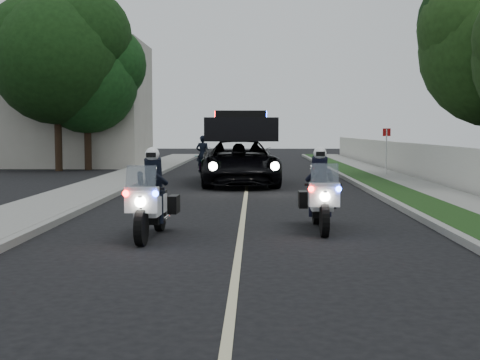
# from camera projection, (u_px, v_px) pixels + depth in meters

# --- Properties ---
(ground) EXTENTS (120.00, 120.00, 0.00)m
(ground) POSITION_uv_depth(u_px,v_px,m) (238.00, 259.00, 10.17)
(ground) COLOR black
(ground) RESTS_ON ground
(curb_right) EXTENTS (0.20, 60.00, 0.15)m
(curb_right) POSITION_uv_depth(u_px,v_px,m) (375.00, 193.00, 20.04)
(curb_right) COLOR gray
(curb_right) RESTS_ON ground
(grass_verge) EXTENTS (1.20, 60.00, 0.16)m
(grass_verge) POSITION_uv_depth(u_px,v_px,m) (398.00, 193.00, 20.02)
(grass_verge) COLOR #193814
(grass_verge) RESTS_ON ground
(sidewalk_right) EXTENTS (1.40, 60.00, 0.16)m
(sidewalk_right) POSITION_uv_depth(u_px,v_px,m) (439.00, 193.00, 19.99)
(sidewalk_right) COLOR gray
(sidewalk_right) RESTS_ON ground
(property_wall) EXTENTS (0.22, 60.00, 1.50)m
(property_wall) POSITION_uv_depth(u_px,v_px,m) (471.00, 172.00, 19.92)
(property_wall) COLOR beige
(property_wall) RESTS_ON ground
(curb_left) EXTENTS (0.20, 60.00, 0.15)m
(curb_left) POSITION_uv_depth(u_px,v_px,m) (118.00, 193.00, 20.22)
(curb_left) COLOR gray
(curb_left) RESTS_ON ground
(sidewalk_left) EXTENTS (2.00, 60.00, 0.16)m
(sidewalk_left) POSITION_uv_depth(u_px,v_px,m) (83.00, 192.00, 20.25)
(sidewalk_left) COLOR gray
(sidewalk_left) RESTS_ON ground
(building_far) EXTENTS (8.00, 6.00, 7.00)m
(building_far) POSITION_uv_depth(u_px,v_px,m) (74.00, 105.00, 36.03)
(building_far) COLOR #A8A396
(building_far) RESTS_ON ground
(lane_marking) EXTENTS (0.12, 50.00, 0.01)m
(lane_marking) POSITION_uv_depth(u_px,v_px,m) (246.00, 195.00, 20.14)
(lane_marking) COLOR #BFB78C
(lane_marking) RESTS_ON ground
(police_moto_left) EXTENTS (0.82, 2.09, 1.75)m
(police_moto_left) POSITION_uv_depth(u_px,v_px,m) (152.00, 238.00, 12.23)
(police_moto_left) COLOR white
(police_moto_left) RESTS_ON ground
(police_moto_right) EXTENTS (0.72, 2.05, 1.74)m
(police_moto_right) POSITION_uv_depth(u_px,v_px,m) (320.00, 230.00, 13.16)
(police_moto_right) COLOR silver
(police_moto_right) RESTS_ON ground
(police_suv) EXTENTS (3.21, 6.26, 2.96)m
(police_suv) POSITION_uv_depth(u_px,v_px,m) (239.00, 185.00, 24.06)
(police_suv) COLOR black
(police_suv) RESTS_ON ground
(bicycle) EXTENTS (0.68, 1.87, 0.97)m
(bicycle) POSITION_uv_depth(u_px,v_px,m) (203.00, 177.00, 27.81)
(bicycle) COLOR black
(bicycle) RESTS_ON ground
(cyclist) EXTENTS (0.62, 0.44, 1.63)m
(cyclist) POSITION_uv_depth(u_px,v_px,m) (203.00, 177.00, 27.81)
(cyclist) COLOR black
(cyclist) RESTS_ON ground
(sign_post) EXTENTS (0.36, 0.36, 2.21)m
(sign_post) POSITION_uv_depth(u_px,v_px,m) (386.00, 178.00, 27.58)
(sign_post) COLOR red
(sign_post) RESTS_ON ground
(tree_left_near) EXTENTS (6.86, 6.86, 8.76)m
(tree_left_near) POSITION_uv_depth(u_px,v_px,m) (88.00, 170.00, 32.73)
(tree_left_near) COLOR #153F15
(tree_left_near) RESTS_ON ground
(tree_left_far) EXTENTS (7.68, 7.68, 10.81)m
(tree_left_far) POSITION_uv_depth(u_px,v_px,m) (59.00, 171.00, 31.93)
(tree_left_far) COLOR #143510
(tree_left_far) RESTS_ON ground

